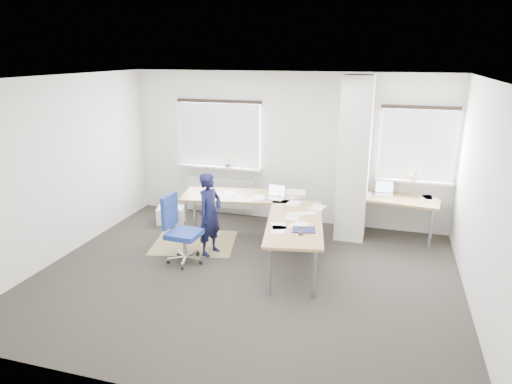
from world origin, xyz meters
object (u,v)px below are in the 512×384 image
(desk_main, at_px, (268,209))
(desk_side, at_px, (397,200))
(task_chair, at_px, (182,244))
(person, at_px, (210,214))

(desk_main, relative_size, desk_side, 1.91)
(desk_side, bearing_deg, desk_main, -144.19)
(desk_side, height_order, task_chair, desk_side)
(desk_side, relative_size, person, 1.10)
(desk_main, xyz_separation_m, person, (-0.83, -0.46, -0.02))
(desk_side, distance_m, person, 3.23)
(desk_main, bearing_deg, person, -161.00)
(desk_main, distance_m, desk_side, 2.29)
(person, bearing_deg, desk_main, -44.60)
(task_chair, bearing_deg, desk_side, 35.46)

